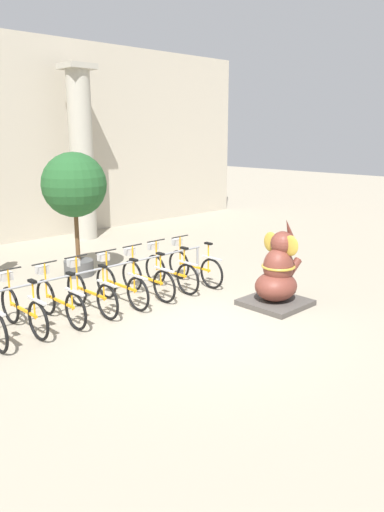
{
  "coord_description": "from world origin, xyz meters",
  "views": [
    {
      "loc": [
        -5.84,
        -5.75,
        3.28
      ],
      "look_at": [
        0.44,
        0.74,
        1.0
      ],
      "focal_mm": 35.0,
      "sensor_mm": 36.0,
      "label": 1
    }
  ],
  "objects_px": {
    "bicycle_7": "(194,266)",
    "bicycle_6": "(170,271)",
    "bicycle_4": "(120,284)",
    "bicycle_2": "(59,300)",
    "bicycle_1": "(22,308)",
    "elephant_statue": "(278,276)",
    "bicycle_3": "(90,291)",
    "bicycle_5": "(146,277)",
    "potted_tree": "(74,189)"
  },
  "relations": [
    {
      "from": "potted_tree",
      "to": "bicycle_7",
      "type": "bearing_deg",
      "value": -57.27
    },
    {
      "from": "bicycle_1",
      "to": "bicycle_5",
      "type": "relative_size",
      "value": 1.0
    },
    {
      "from": "bicycle_1",
      "to": "potted_tree",
      "type": "relative_size",
      "value": 0.6
    },
    {
      "from": "bicycle_1",
      "to": "bicycle_4",
      "type": "xyz_separation_m",
      "value": [
        1.97,
        -0.04,
        0.0
      ]
    },
    {
      "from": "bicycle_1",
      "to": "elephant_statue",
      "type": "bearing_deg",
      "value": -27.8
    },
    {
      "from": "bicycle_3",
      "to": "bicycle_6",
      "type": "bearing_deg",
      "value": 0.34
    },
    {
      "from": "bicycle_7",
      "to": "elephant_statue",
      "type": "distance_m",
      "value": 2.14
    },
    {
      "from": "bicycle_5",
      "to": "bicycle_2",
      "type": "bearing_deg",
      "value": -179.68
    },
    {
      "from": "bicycle_4",
      "to": "bicycle_2",
      "type": "bearing_deg",
      "value": 179.87
    },
    {
      "from": "bicycle_2",
      "to": "bicycle_5",
      "type": "distance_m",
      "value": 1.97
    },
    {
      "from": "bicycle_6",
      "to": "elephant_statue",
      "type": "xyz_separation_m",
      "value": [
        0.84,
        -2.17,
        0.18
      ]
    },
    {
      "from": "elephant_statue",
      "to": "potted_tree",
      "type": "bearing_deg",
      "value": 110.55
    },
    {
      "from": "bicycle_1",
      "to": "bicycle_3",
      "type": "distance_m",
      "value": 1.32
    },
    {
      "from": "bicycle_6",
      "to": "bicycle_7",
      "type": "xyz_separation_m",
      "value": [
        0.66,
        -0.04,
        0.0
      ]
    },
    {
      "from": "bicycle_2",
      "to": "bicycle_6",
      "type": "xyz_separation_m",
      "value": [
        2.63,
        0.04,
        0.0
      ]
    },
    {
      "from": "bicycle_6",
      "to": "potted_tree",
      "type": "height_order",
      "value": "potted_tree"
    },
    {
      "from": "bicycle_6",
      "to": "bicycle_7",
      "type": "height_order",
      "value": "same"
    },
    {
      "from": "bicycle_2",
      "to": "bicycle_7",
      "type": "height_order",
      "value": "same"
    },
    {
      "from": "bicycle_7",
      "to": "elephant_statue",
      "type": "xyz_separation_m",
      "value": [
        0.18,
        -2.13,
        0.18
      ]
    },
    {
      "from": "bicycle_3",
      "to": "bicycle_7",
      "type": "xyz_separation_m",
      "value": [
        2.63,
        -0.03,
        0.0
      ]
    },
    {
      "from": "bicycle_1",
      "to": "bicycle_2",
      "type": "xyz_separation_m",
      "value": [
        0.66,
        -0.04,
        0.0
      ]
    },
    {
      "from": "bicycle_7",
      "to": "bicycle_6",
      "type": "bearing_deg",
      "value": 176.11
    },
    {
      "from": "bicycle_4",
      "to": "elephant_statue",
      "type": "relative_size",
      "value": 1.0
    },
    {
      "from": "bicycle_2",
      "to": "bicycle_3",
      "type": "xyz_separation_m",
      "value": [
        0.66,
        0.03,
        0.0
      ]
    },
    {
      "from": "bicycle_3",
      "to": "bicycle_5",
      "type": "xyz_separation_m",
      "value": [
        1.32,
        -0.02,
        0.0
      ]
    },
    {
      "from": "bicycle_4",
      "to": "bicycle_6",
      "type": "height_order",
      "value": "same"
    },
    {
      "from": "bicycle_2",
      "to": "bicycle_4",
      "type": "relative_size",
      "value": 1.0
    },
    {
      "from": "bicycle_2",
      "to": "elephant_statue",
      "type": "height_order",
      "value": "elephant_statue"
    },
    {
      "from": "bicycle_3",
      "to": "bicycle_4",
      "type": "bearing_deg",
      "value": -2.65
    },
    {
      "from": "bicycle_7",
      "to": "bicycle_4",
      "type": "bearing_deg",
      "value": 179.93
    },
    {
      "from": "bicycle_1",
      "to": "bicycle_6",
      "type": "xyz_separation_m",
      "value": [
        3.29,
        -0.0,
        0.0
      ]
    },
    {
      "from": "bicycle_4",
      "to": "bicycle_5",
      "type": "height_order",
      "value": "same"
    },
    {
      "from": "elephant_statue",
      "to": "potted_tree",
      "type": "height_order",
      "value": "potted_tree"
    },
    {
      "from": "bicycle_4",
      "to": "elephant_statue",
      "type": "xyz_separation_m",
      "value": [
        2.15,
        -2.13,
        0.18
      ]
    },
    {
      "from": "bicycle_2",
      "to": "potted_tree",
      "type": "distance_m",
      "value": 3.33
    },
    {
      "from": "elephant_statue",
      "to": "potted_tree",
      "type": "xyz_separation_m",
      "value": [
        -1.66,
        4.44,
        1.42
      ]
    },
    {
      "from": "bicycle_5",
      "to": "elephant_statue",
      "type": "height_order",
      "value": "elephant_statue"
    },
    {
      "from": "bicycle_7",
      "to": "bicycle_5",
      "type": "bearing_deg",
      "value": 179.29
    },
    {
      "from": "bicycle_4",
      "to": "bicycle_5",
      "type": "relative_size",
      "value": 1.0
    },
    {
      "from": "bicycle_3",
      "to": "bicycle_6",
      "type": "height_order",
      "value": "same"
    },
    {
      "from": "bicycle_6",
      "to": "elephant_statue",
      "type": "relative_size",
      "value": 1.0
    },
    {
      "from": "bicycle_4",
      "to": "bicycle_7",
      "type": "distance_m",
      "value": 1.97
    },
    {
      "from": "bicycle_1",
      "to": "bicycle_7",
      "type": "distance_m",
      "value": 3.95
    },
    {
      "from": "bicycle_4",
      "to": "bicycle_5",
      "type": "distance_m",
      "value": 0.66
    },
    {
      "from": "bicycle_1",
      "to": "potted_tree",
      "type": "xyz_separation_m",
      "value": [
        2.46,
        2.26,
        1.6
      ]
    },
    {
      "from": "bicycle_3",
      "to": "bicycle_4",
      "type": "xyz_separation_m",
      "value": [
        0.66,
        -0.03,
        0.0
      ]
    },
    {
      "from": "bicycle_4",
      "to": "potted_tree",
      "type": "distance_m",
      "value": 2.85
    },
    {
      "from": "bicycle_3",
      "to": "elephant_statue",
      "type": "distance_m",
      "value": 3.55
    },
    {
      "from": "bicycle_2",
      "to": "bicycle_1",
      "type": "bearing_deg",
      "value": 176.44
    },
    {
      "from": "bicycle_1",
      "to": "bicycle_2",
      "type": "distance_m",
      "value": 0.66
    }
  ]
}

